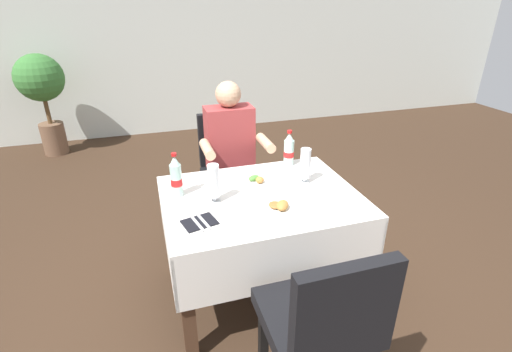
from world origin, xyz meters
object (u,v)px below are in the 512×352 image
object	(u,v)px
seated_diner_far	(232,155)
napkin_cutlery_set	(200,222)
potted_plant_corner	(42,88)
plate_far_diner	(255,180)
chair_near_camera_side	(321,322)
chair_far_diner_seat	(229,168)
plate_near_camera	(284,208)
cola_bottle_secondary	(289,150)
beer_glass_middle	(214,183)
main_dining_table	(261,219)
beer_glass_left	(305,166)
cola_bottle_primary	(176,177)

from	to	relation	value
seated_diner_far	napkin_cutlery_set	xyz separation A→B (m)	(-0.40, -0.92, 0.03)
potted_plant_corner	plate_far_diner	bearing A→B (deg)	-59.56
chair_near_camera_side	potted_plant_corner	distance (m)	4.36
chair_far_diner_seat	potted_plant_corner	bearing A→B (deg)	126.71
potted_plant_corner	seated_diner_far	bearing A→B (deg)	-54.56
plate_near_camera	plate_far_diner	bearing A→B (deg)	96.54
cola_bottle_secondary	napkin_cutlery_set	size ratio (longest dim) A/B	1.30
plate_far_diner	potted_plant_corner	bearing A→B (deg)	120.44
beer_glass_middle	chair_near_camera_side	bearing A→B (deg)	-71.57
chair_near_camera_side	napkin_cutlery_set	size ratio (longest dim) A/B	4.94
beer_glass_middle	napkin_cutlery_set	world-z (taller)	beer_glass_middle
seated_diner_far	napkin_cutlery_set	world-z (taller)	seated_diner_far
main_dining_table	beer_glass_left	bearing A→B (deg)	14.26
chair_far_diner_seat	plate_near_camera	xyz separation A→B (m)	(0.06, -1.05, 0.20)
main_dining_table	beer_glass_left	world-z (taller)	beer_glass_left
cola_bottle_secondary	main_dining_table	bearing A→B (deg)	-131.13
main_dining_table	plate_near_camera	xyz separation A→B (m)	(0.06, -0.21, 0.18)
plate_near_camera	cola_bottle_secondary	xyz separation A→B (m)	(0.26, 0.58, 0.09)
seated_diner_far	plate_near_camera	world-z (taller)	seated_diner_far
chair_near_camera_side	cola_bottle_primary	bearing A→B (deg)	115.83
cola_bottle_secondary	potted_plant_corner	distance (m)	3.46
chair_near_camera_side	chair_far_diner_seat	bearing A→B (deg)	90.00
beer_glass_left	plate_near_camera	bearing A→B (deg)	-131.04
main_dining_table	chair_near_camera_side	size ratio (longest dim) A/B	1.19
main_dining_table	cola_bottle_secondary	bearing A→B (deg)	48.87
plate_near_camera	cola_bottle_primary	world-z (taller)	cola_bottle_primary
chair_far_diner_seat	potted_plant_corner	distance (m)	2.91
cola_bottle_primary	napkin_cutlery_set	xyz separation A→B (m)	(0.07, -0.34, -0.11)
plate_far_diner	cola_bottle_secondary	size ratio (longest dim) A/B	0.95
beer_glass_left	beer_glass_middle	world-z (taller)	beer_glass_middle
chair_near_camera_side	beer_glass_left	distance (m)	1.01
chair_near_camera_side	seated_diner_far	distance (m)	1.57
main_dining_table	plate_far_diner	bearing A→B (deg)	84.34
potted_plant_corner	beer_glass_left	bearing A→B (deg)	-56.36
chair_near_camera_side	plate_near_camera	size ratio (longest dim) A/B	4.25
chair_far_diner_seat	plate_near_camera	distance (m)	1.07
main_dining_table	seated_diner_far	world-z (taller)	seated_diner_far
beer_glass_left	beer_glass_middle	xyz separation A→B (m)	(-0.60, -0.08, 0.01)
beer_glass_middle	potted_plant_corner	size ratio (longest dim) A/B	0.19
plate_near_camera	potted_plant_corner	size ratio (longest dim) A/B	0.19
napkin_cutlery_set	potted_plant_corner	size ratio (longest dim) A/B	0.16
beer_glass_left	cola_bottle_primary	size ratio (longest dim) A/B	0.84
seated_diner_far	cola_bottle_secondary	xyz separation A→B (m)	(0.32, -0.36, 0.13)
plate_near_camera	chair_far_diner_seat	bearing A→B (deg)	93.45
plate_far_diner	beer_glass_left	xyz separation A→B (m)	(0.30, -0.10, 0.10)
beer_glass_left	beer_glass_middle	distance (m)	0.60
seated_diner_far	potted_plant_corner	distance (m)	2.99
chair_far_diner_seat	plate_near_camera	world-z (taller)	chair_far_diner_seat
plate_far_diner	cola_bottle_secondary	world-z (taller)	cola_bottle_secondary
plate_far_diner	cola_bottle_secondary	bearing A→B (deg)	31.69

